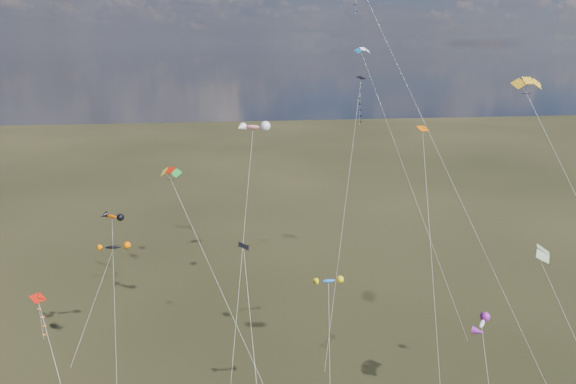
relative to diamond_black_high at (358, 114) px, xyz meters
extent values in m
cube|color=black|center=(0.40, 0.89, 4.24)|extent=(1.28, 1.28, 0.32)
cylinder|color=silver|center=(-3.07, -6.81, -10.69)|extent=(6.98, 15.42, 29.87)
cube|color=#332316|center=(-6.55, -14.50, -25.56)|extent=(0.10, 0.10, 0.12)
cylinder|color=silver|center=(6.88, -11.40, -4.91)|extent=(13.91, 28.42, 41.43)
cube|color=black|center=(-15.17, -25.47, -6.16)|extent=(0.80, 0.88, 0.39)
cube|color=#B61508|center=(-31.04, -22.99, -10.66)|extent=(1.20, 1.22, 0.44)
cube|color=#EF5D01|center=(2.62, -13.98, 0.40)|extent=(1.14, 1.09, 0.40)
cylinder|color=silver|center=(1.81, -21.14, -12.61)|extent=(1.64, 14.34, 26.03)
cylinder|color=silver|center=(7.06, -0.96, -9.05)|extent=(8.74, 19.99, 33.16)
cube|color=#332316|center=(11.41, -10.94, -25.56)|extent=(0.10, 0.10, 0.12)
cylinder|color=silver|center=(-16.12, -20.12, -14.51)|extent=(10.84, 15.62, 22.24)
ellipsoid|color=black|center=(-29.55, -3.28, -14.53)|extent=(3.56, 1.23, 0.96)
cylinder|color=silver|center=(-31.65, -6.80, -20.08)|extent=(4.22, 7.07, 11.10)
cube|color=#332316|center=(-33.74, -10.33, -25.56)|extent=(0.10, 0.10, 0.12)
ellipsoid|color=#D14702|center=(-28.87, -5.43, -10.06)|extent=(2.91, 2.49, 0.92)
cylinder|color=silver|center=(-28.18, -11.25, -17.84)|extent=(1.39, 11.67, 15.57)
ellipsoid|color=silver|center=(1.89, -29.63, -11.45)|extent=(2.10, 2.31, 0.80)
ellipsoid|color=red|center=(-13.03, -3.21, -0.86)|extent=(3.64, 2.74, 1.39)
cylinder|color=silver|center=(-15.15, -14.14, -13.24)|extent=(4.26, 21.87, 24.77)
ellipsoid|color=blue|center=(-7.36, -19.27, -12.47)|extent=(2.44, 0.84, 0.72)
cylinder|color=silver|center=(-8.03, -23.83, -19.04)|extent=(1.37, 9.15, 13.17)
camera|label=1|loc=(-16.36, -60.84, 8.21)|focal=32.00mm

